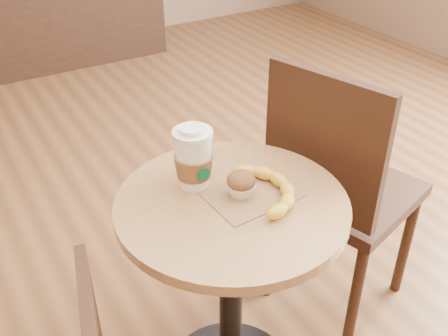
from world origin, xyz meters
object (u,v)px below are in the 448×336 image
at_px(cafe_table, 231,270).
at_px(muffin, 241,184).
at_px(coffee_cup, 193,160).
at_px(banana, 269,187).
at_px(chair_right, 337,187).

distance_m(cafe_table, muffin, 0.29).
distance_m(cafe_table, coffee_cup, 0.35).
xyz_separation_m(cafe_table, banana, (0.10, -0.02, 0.27)).
relative_size(chair_right, muffin, 12.61).
relative_size(coffee_cup, muffin, 2.27).
height_order(chair_right, coffee_cup, chair_right).
relative_size(cafe_table, banana, 2.86).
height_order(coffee_cup, banana, coffee_cup).
bearing_deg(cafe_table, chair_right, 13.09).
relative_size(muffin, banana, 0.30).
bearing_deg(banana, coffee_cup, 151.70).
height_order(coffee_cup, muffin, coffee_cup).
bearing_deg(chair_right, coffee_cup, 73.52).
relative_size(cafe_table, muffin, 9.51).
bearing_deg(coffee_cup, muffin, -55.09).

